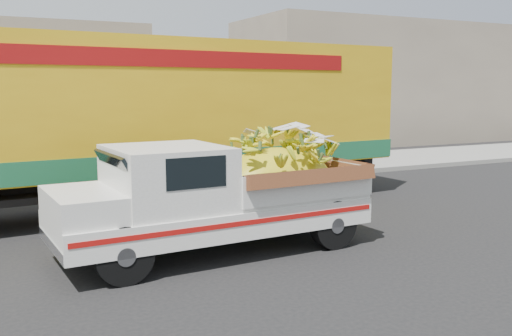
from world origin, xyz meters
name	(u,v)px	position (x,y,z in m)	size (l,w,h in m)	color
ground	(291,248)	(0.00, 0.00, 0.00)	(100.00, 100.00, 0.00)	black
curb	(172,186)	(0.00, 6.60, 0.07)	(60.00, 0.25, 0.15)	gray
sidewalk	(151,176)	(0.00, 8.70, 0.07)	(60.00, 4.00, 0.14)	gray
building_right	(376,83)	(14.00, 15.60, 3.00)	(14.00, 6.00, 6.00)	gray
pickup_truck	(235,192)	(-0.90, 0.37, 0.99)	(5.36, 2.23, 1.84)	black
semi_trailer	(160,116)	(-1.05, 4.15, 2.12)	(12.04, 3.44, 3.80)	black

